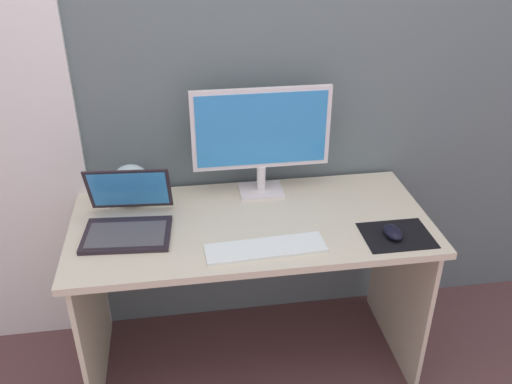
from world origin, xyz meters
TOP-DOWN VIEW (x-y plane):
  - ground_plane at (0.00, 0.00)m, footprint 8.00×8.00m
  - wall_back at (0.00, 0.35)m, footprint 6.00×0.04m
  - desk at (0.00, 0.00)m, footprint 1.36×0.63m
  - monitor at (0.07, 0.22)m, footprint 0.55×0.14m
  - laptop at (-0.46, 0.01)m, footprint 0.34×0.33m
  - fishbowl at (-0.45, 0.22)m, footprint 0.16×0.16m
  - keyboard_external at (0.02, -0.19)m, footprint 0.43×0.14m
  - mousepad at (0.51, -0.18)m, footprint 0.25×0.20m
  - mouse at (0.49, -0.19)m, footprint 0.07×0.10m

SIDE VIEW (x-z plane):
  - ground_plane at x=0.00m, z-range 0.00..0.00m
  - desk at x=0.00m, z-range 0.21..0.93m
  - mousepad at x=0.51m, z-range 0.72..0.73m
  - keyboard_external at x=0.02m, z-range 0.72..0.73m
  - mouse at x=0.49m, z-range 0.73..0.76m
  - laptop at x=-0.46m, z-range 0.66..0.88m
  - fishbowl at x=-0.45m, z-range 0.72..0.88m
  - monitor at x=0.07m, z-range 0.76..1.21m
  - wall_back at x=0.00m, z-range 0.00..2.50m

